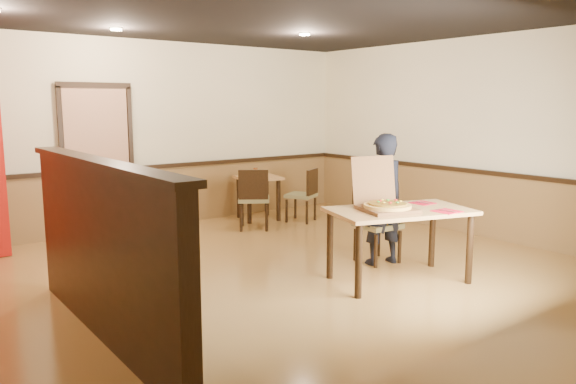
# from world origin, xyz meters

# --- Properties ---
(floor) EXTENTS (7.00, 7.00, 0.00)m
(floor) POSITION_xyz_m (0.00, 0.00, 0.00)
(floor) COLOR #A27A3F
(floor) RESTS_ON ground
(ceiling) EXTENTS (7.00, 7.00, 0.00)m
(ceiling) POSITION_xyz_m (0.00, 0.00, 2.80)
(ceiling) COLOR black
(ceiling) RESTS_ON wall_back
(wall_back) EXTENTS (7.00, 0.00, 7.00)m
(wall_back) POSITION_xyz_m (0.00, 3.50, 1.40)
(wall_back) COLOR beige
(wall_back) RESTS_ON floor
(wall_right) EXTENTS (0.00, 7.00, 7.00)m
(wall_right) POSITION_xyz_m (3.50, 0.00, 1.40)
(wall_right) COLOR beige
(wall_right) RESTS_ON floor
(wainscot_back) EXTENTS (7.00, 0.04, 0.90)m
(wainscot_back) POSITION_xyz_m (0.00, 3.47, 0.45)
(wainscot_back) COLOR olive
(wainscot_back) RESTS_ON floor
(chair_rail_back) EXTENTS (7.00, 0.06, 0.06)m
(chair_rail_back) POSITION_xyz_m (0.00, 3.45, 0.92)
(chair_rail_back) COLOR black
(chair_rail_back) RESTS_ON wall_back
(wainscot_right) EXTENTS (0.04, 7.00, 0.90)m
(wainscot_right) POSITION_xyz_m (3.47, 0.00, 0.45)
(wainscot_right) COLOR olive
(wainscot_right) RESTS_ON floor
(chair_rail_right) EXTENTS (0.06, 7.00, 0.06)m
(chair_rail_right) POSITION_xyz_m (3.45, 0.00, 0.92)
(chair_rail_right) COLOR black
(chair_rail_right) RESTS_ON wall_right
(back_door) EXTENTS (0.90, 0.06, 2.10)m
(back_door) POSITION_xyz_m (-0.80, 3.46, 1.05)
(back_door) COLOR tan
(back_door) RESTS_ON wall_back
(booth_partition) EXTENTS (0.20, 3.10, 1.44)m
(booth_partition) POSITION_xyz_m (-2.00, -0.20, 0.74)
(booth_partition) COLOR black
(booth_partition) RESTS_ON floor
(spot_b) EXTENTS (0.14, 0.14, 0.02)m
(spot_b) POSITION_xyz_m (-0.80, 2.50, 2.78)
(spot_b) COLOR #FFF3B2
(spot_b) RESTS_ON ceiling
(spot_c) EXTENTS (0.14, 0.14, 0.02)m
(spot_c) POSITION_xyz_m (1.40, 1.50, 2.78)
(spot_c) COLOR #FFF3B2
(spot_c) RESTS_ON ceiling
(main_table) EXTENTS (1.63, 1.21, 0.78)m
(main_table) POSITION_xyz_m (0.98, -0.63, 0.67)
(main_table) COLOR tan
(main_table) RESTS_ON floor
(diner_chair) EXTENTS (0.48, 0.48, 0.91)m
(diner_chair) POSITION_xyz_m (1.34, 0.08, 0.50)
(diner_chair) COLOR olive
(diner_chair) RESTS_ON floor
(side_chair_left) EXTENTS (0.63, 0.63, 0.92)m
(side_chair_left) POSITION_xyz_m (1.11, 2.33, 0.50)
(side_chair_left) COLOR olive
(side_chair_left) RESTS_ON floor
(side_chair_right) EXTENTS (0.57, 0.57, 0.85)m
(side_chair_right) POSITION_xyz_m (2.08, 2.34, 0.46)
(side_chair_right) COLOR olive
(side_chair_right) RESTS_ON floor
(side_table) EXTENTS (0.78, 0.78, 0.70)m
(side_table) POSITION_xyz_m (1.60, 2.94, 0.53)
(side_table) COLOR tan
(side_table) RESTS_ON floor
(diner) EXTENTS (0.63, 0.49, 1.53)m
(diner) POSITION_xyz_m (1.31, -0.06, 0.77)
(diner) COLOR black
(diner) RESTS_ON floor
(pizza_box) EXTENTS (0.66, 0.72, 0.54)m
(pizza_box) POSITION_xyz_m (0.81, -0.57, 0.85)
(pizza_box) COLOR brown
(pizza_box) RESTS_ON main_table
(pizza) EXTENTS (0.60, 0.60, 0.03)m
(pizza) POSITION_xyz_m (0.80, -0.63, 0.83)
(pizza) COLOR #FAC55B
(pizza) RESTS_ON pizza_box
(napkin_near) EXTENTS (0.24, 0.24, 0.01)m
(napkin_near) POSITION_xyz_m (1.27, -1.01, 0.78)
(napkin_near) COLOR red
(napkin_near) RESTS_ON main_table
(napkin_far) EXTENTS (0.23, 0.23, 0.01)m
(napkin_far) POSITION_xyz_m (1.45, -0.54, 0.78)
(napkin_far) COLOR red
(napkin_far) RESTS_ON main_table
(condiment) EXTENTS (0.07, 0.07, 0.17)m
(condiment) POSITION_xyz_m (1.46, 2.80, 0.79)
(condiment) COLOR brown
(condiment) RESTS_ON side_table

